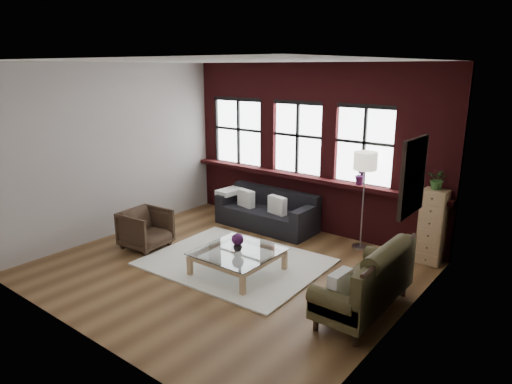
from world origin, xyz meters
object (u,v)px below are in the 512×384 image
Objects in this scene: vase at (238,246)px; floor_lamp at (363,197)px; vintage_settee at (365,279)px; armchair at (146,229)px; dark_sofa at (266,210)px; coffee_table at (238,262)px; drawer_chest at (433,226)px.

floor_lamp reaches higher than vase.
floor_lamp is (-1.01, 2.03, 0.47)m from vintage_settee.
vintage_settee is 4.04m from armchair.
vintage_settee is 11.77× the size of vase.
armchair is at bearing -174.78° from vase.
vase is (0.91, -1.96, 0.09)m from dark_sofa.
vintage_settee reaches higher than vase.
coffee_table is at bearing -115.71° from floor_lamp.
vase is 0.08× the size of floor_lamp.
armchair is 0.65× the size of coffee_table.
floor_lamp reaches higher than armchair.
vase is at bearing -133.85° from drawer_chest.
floor_lamp reaches higher than drawer_chest.
vase is at bearing -45.00° from coffee_table.
armchair is 0.61× the size of drawer_chest.
armchair is 1.99m from vase.
floor_lamp reaches higher than dark_sofa.
armchair is at bearing -175.67° from vintage_settee.
dark_sofa is at bearing -31.64° from armchair.
dark_sofa is at bearing 114.98° from vase.
vase is at bearing -65.02° from dark_sofa.
vintage_settee reaches higher than coffee_table.
floor_lamp is at bearing -172.92° from drawer_chest.
dark_sofa is 2.39m from armchair.
vase is 0.12× the size of drawer_chest.
floor_lamp is at bearing -57.41° from armchair.
floor_lamp reaches higher than coffee_table.
armchair is at bearing -116.50° from dark_sofa.
vintage_settee reaches higher than armchair.
coffee_table is at bearing 135.00° from vase.
dark_sofa is at bearing 148.16° from vintage_settee.
coffee_table is 7.79× the size of vase.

